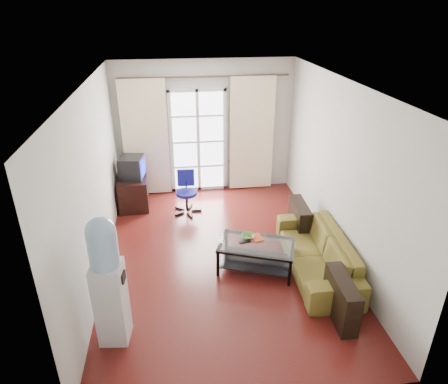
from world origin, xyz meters
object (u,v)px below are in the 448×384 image
at_px(tv_stand, 133,191).
at_px(water_cooler, 108,279).
at_px(task_chair, 187,200).
at_px(crt_tv, 131,167).
at_px(sofa, 317,253).
at_px(coffee_table, 256,253).

distance_m(tv_stand, water_cooler, 3.53).
relative_size(tv_stand, task_chair, 1.02).
bearing_deg(task_chair, water_cooler, -105.63).
bearing_deg(tv_stand, crt_tv, -66.14).
bearing_deg(sofa, water_cooler, -68.37).
distance_m(tv_stand, task_chair, 1.10).
distance_m(task_chair, water_cooler, 3.32).
bearing_deg(crt_tv, tv_stand, 125.60).
relative_size(tv_stand, water_cooler, 0.50).
height_order(sofa, crt_tv, crt_tv).
bearing_deg(tv_stand, sofa, -43.90).
relative_size(sofa, tv_stand, 2.48).
relative_size(sofa, water_cooler, 1.25).
bearing_deg(crt_tv, sofa, -32.12).
distance_m(coffee_table, crt_tv, 3.12).
relative_size(crt_tv, water_cooler, 0.31).
xyz_separation_m(task_chair, water_cooler, (-1.02, -3.10, 0.62)).
height_order(coffee_table, tv_stand, tv_stand).
height_order(coffee_table, task_chair, task_chair).
bearing_deg(water_cooler, sofa, 25.73).
xyz_separation_m(sofa, tv_stand, (-2.85, 2.50, 0.01)).
distance_m(sofa, water_cooler, 3.06).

